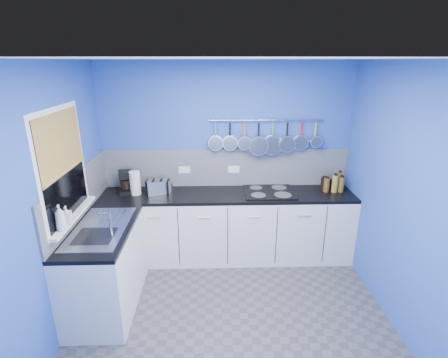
{
  "coord_description": "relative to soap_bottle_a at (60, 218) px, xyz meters",
  "views": [
    {
      "loc": [
        -0.16,
        -2.78,
        2.49
      ],
      "look_at": [
        -0.05,
        0.75,
        1.25
      ],
      "focal_mm": 27.23,
      "sensor_mm": 36.0,
      "label": 1
    }
  ],
  "objects": [
    {
      "name": "worktop_back",
      "position": [
        1.53,
        1.21,
        -0.29
      ],
      "size": [
        3.2,
        0.6,
        0.04
      ],
      "primitive_type": "cube",
      "color": "black",
      "rests_on": "cabinet_run_back"
    },
    {
      "name": "bamboo_blind",
      "position": [
        -0.03,
        0.31,
        0.61
      ],
      "size": [
        0.01,
        0.9,
        0.55
      ],
      "primitive_type": "cube",
      "color": "#B69145",
      "rests_on": "wall_left"
    },
    {
      "name": "soap_bottle_a",
      "position": [
        0.0,
        0.0,
        0.0
      ],
      "size": [
        0.12,
        0.12,
        0.24
      ],
      "primitive_type": "imported",
      "rotation": [
        0.0,
        0.0,
        0.31
      ],
      "color": "white",
      "rests_on": "window_sill"
    },
    {
      "name": "pan_4",
      "position": [
        2.12,
        1.45,
        0.39
      ],
      "size": [
        0.26,
        0.06,
        0.45
      ],
      "primitive_type": null,
      "color": "silver",
      "rests_on": "pot_rail"
    },
    {
      "name": "pan_2",
      "position": [
        1.76,
        1.45,
        0.43
      ],
      "size": [
        0.18,
        0.1,
        0.37
      ],
      "primitive_type": null,
      "color": "silver",
      "rests_on": "pot_rail"
    },
    {
      "name": "window_sill",
      "position": [
        -0.02,
        0.31,
        -0.13
      ],
      "size": [
        0.1,
        0.98,
        0.03
      ],
      "primitive_type": "cube",
      "color": "white",
      "rests_on": "wall_left"
    },
    {
      "name": "wall_back",
      "position": [
        1.53,
        1.52,
        0.08
      ],
      "size": [
        3.2,
        0.02,
        2.5
      ],
      "primitive_type": "cube",
      "color": "#2C51B6",
      "rests_on": "ground"
    },
    {
      "name": "wall_front",
      "position": [
        1.53,
        -1.5,
        0.08
      ],
      "size": [
        3.2,
        0.02,
        2.5
      ],
      "primitive_type": "cube",
      "color": "#2C51B6",
      "rests_on": "ground"
    },
    {
      "name": "wall_right",
      "position": [
        3.14,
        0.01,
        0.08
      ],
      "size": [
        0.02,
        3.0,
        2.5
      ],
      "primitive_type": "cube",
      "color": "#2C51B6",
      "rests_on": "ground"
    },
    {
      "name": "toaster",
      "position": [
        0.66,
        1.24,
        -0.18
      ],
      "size": [
        0.3,
        0.23,
        0.17
      ],
      "primitive_type": "cube",
      "rotation": [
        0.0,
        0.0,
        0.32
      ],
      "color": "silver",
      "rests_on": "worktop_back"
    },
    {
      "name": "pan_3",
      "position": [
        1.94,
        1.45,
        0.39
      ],
      "size": [
        0.25,
        0.1,
        0.44
      ],
      "primitive_type": null,
      "color": "silver",
      "rests_on": "pot_rail"
    },
    {
      "name": "cabinet_run_back",
      "position": [
        1.53,
        1.21,
        -0.74
      ],
      "size": [
        3.2,
        0.6,
        0.86
      ],
      "primitive_type": "cube",
      "color": "silver",
      "rests_on": "ground"
    },
    {
      "name": "mixer_tap",
      "position": [
        0.39,
        0.13,
        -0.14
      ],
      "size": [
        0.12,
        0.08,
        0.26
      ],
      "primitive_type": null,
      "color": "silver",
      "rests_on": "worktop_left"
    },
    {
      "name": "condiment_5",
      "position": [
        2.8,
        1.23,
        -0.18
      ],
      "size": [
        0.07,
        0.07,
        0.18
      ],
      "primitive_type": "cylinder",
      "color": "brown",
      "rests_on": "worktop_back"
    },
    {
      "name": "window_frame",
      "position": [
        -0.05,
        0.31,
        0.38
      ],
      "size": [
        0.01,
        1.0,
        1.1
      ],
      "primitive_type": "cube",
      "color": "white",
      "rests_on": "wall_left"
    },
    {
      "name": "condiment_0",
      "position": [
        2.99,
        1.33,
        -0.16
      ],
      "size": [
        0.05,
        0.05,
        0.23
      ],
      "primitive_type": "cylinder",
      "color": "#8C5914",
      "rests_on": "worktop_back"
    },
    {
      "name": "pan_0",
      "position": [
        1.4,
        1.45,
        0.42
      ],
      "size": [
        0.19,
        0.06,
        0.38
      ],
      "primitive_type": null,
      "color": "silver",
      "rests_on": "pot_rail"
    },
    {
      "name": "socket_left",
      "position": [
        0.98,
        1.49,
        -0.04
      ],
      "size": [
        0.15,
        0.01,
        0.09
      ],
      "primitive_type": "cube",
      "color": "white",
      "rests_on": "backsplash_back"
    },
    {
      "name": "wall_left",
      "position": [
        -0.08,
        0.01,
        0.08
      ],
      "size": [
        0.02,
        3.0,
        2.5
      ],
      "primitive_type": "cube",
      "color": "#2C51B6",
      "rests_on": "ground"
    },
    {
      "name": "window_glass",
      "position": [
        -0.04,
        0.31,
        0.38
      ],
      "size": [
        0.01,
        0.9,
        1.0
      ],
      "primitive_type": "cube",
      "color": "black",
      "rests_on": "wall_left"
    },
    {
      "name": "pan_6",
      "position": [
        2.48,
        1.45,
        0.42
      ],
      "size": [
        0.2,
        0.05,
        0.39
      ],
      "primitive_type": null,
      "color": "silver",
      "rests_on": "pot_rail"
    },
    {
      "name": "backsplash_left",
      "position": [
        -0.06,
        0.61,
        -0.02
      ],
      "size": [
        0.02,
        1.8,
        0.5
      ],
      "primitive_type": "cube",
      "color": "#91939C",
      "rests_on": "wall_left"
    },
    {
      "name": "socket_right",
      "position": [
        1.63,
        1.49,
        -0.04
      ],
      "size": [
        0.15,
        0.01,
        0.09
      ],
      "primitive_type": "cube",
      "color": "white",
      "rests_on": "backsplash_back"
    },
    {
      "name": "ceiling",
      "position": [
        1.53,
        0.01,
        1.34
      ],
      "size": [
        3.2,
        3.0,
        0.02
      ],
      "primitive_type": "cube",
      "color": "white",
      "rests_on": "ground"
    },
    {
      "name": "backsplash_back",
      "position": [
        1.53,
        1.5,
        -0.02
      ],
      "size": [
        3.2,
        0.02,
        0.5
      ],
      "primitive_type": "cube",
      "color": "#91939C",
      "rests_on": "wall_back"
    },
    {
      "name": "paper_towel",
      "position": [
        0.39,
        1.22,
        -0.12
      ],
      "size": [
        0.16,
        0.16,
        0.3
      ],
      "primitive_type": "cylinder",
      "rotation": [
        0.0,
        0.0,
        -0.25
      ],
      "color": "white",
      "rests_on": "worktop_back"
    },
    {
      "name": "canister",
      "position": [
        0.8,
        1.31,
        -0.21
      ],
      "size": [
        0.1,
        0.1,
        0.12
      ],
      "primitive_type": "cylinder",
      "rotation": [
        0.0,
        0.0,
        -0.26
      ],
      "color": "silver",
      "rests_on": "worktop_back"
    },
    {
      "name": "floor",
      "position": [
        1.53,
        0.01,
        -1.18
      ],
      "size": [
        3.2,
        3.0,
        0.02
      ],
      "primitive_type": "cube",
      "color": "#47474C",
      "rests_on": "ground"
    },
    {
      "name": "cabinet_run_left",
      "position": [
        0.23,
        0.31,
        -0.74
      ],
      "size": [
        0.6,
        1.2,
        0.86
      ],
      "primitive_type": "cube",
      "color": "silver",
      "rests_on": "ground"
    },
    {
      "name": "condiment_1",
      "position": [
        2.88,
        1.34,
        -0.21
      ],
      "size": [
        0.05,
        0.05,
        0.12
      ],
      "primitive_type": "cylinder",
      "color": "black",
      "rests_on": "worktop_back"
    },
    {
      "name": "pan_7",
      "position": [
        2.67,
        1.45,
        0.44
      ],
      "size": [
        0.15,
        0.1,
        0.34
      ],
      "primitive_type": null,
      "color": "silver",
      "rests_on": "pot_rail"
    },
    {
      "name": "pan_1",
      "position": [
        1.58,
        1.45,
        0.42
      ],
      "size": [
        0.19,
        0.06,
        0.38
      ],
      "primitive_type": null,
      "color": "silver",
      "rests_on": "pot_rail"
    },
    {
      "name": "worktop_left",
      "position": [
        0.23,
        0.31,
        -0.29
      ],
      "size": [
        0.6,
        1.2,
        0.04
      ],
      "primitive_type": "cube",
      "color": "black",
      "rests_on": "cabinet_run_left"
    },
    {
      "name": "hob",
      "position": [
        2.07,
        1.24,
        -0.26
      ],
      "size": [
        0.63,
        0.55,
        0.01
      ],
      "primitive_type": "cube",
      "color": "black",
      "rests_on": "worktop_back"
    },
    {
      "name": "condiment_3",
      "position": [
        2.98,
        1.23,
        -0.17
      ],
      "size": [
        0.07,
        0.07,
        0.2
      ],
      "primitive_type": "cylinder",
      "color": "brown",
      "rests_on": "worktop_back"
    },
    {
      "name": "sink_unit",
      "position": [
        0.23,
        0.31,
        -0.27
      ],
      "size": [
        0.5,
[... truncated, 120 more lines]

